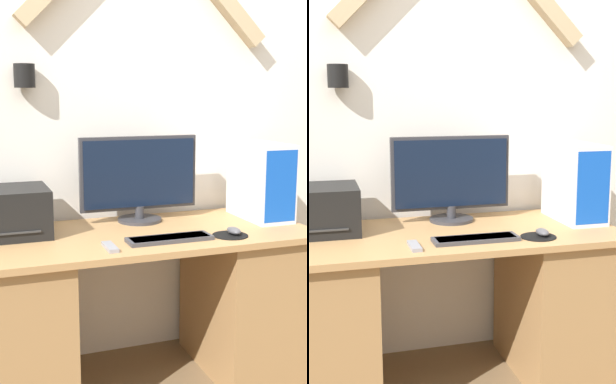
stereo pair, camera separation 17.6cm
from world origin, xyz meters
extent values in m
cube|color=white|center=(0.00, 0.76, 1.35)|extent=(6.40, 0.05, 2.70)
cylinder|color=black|center=(-0.45, 0.69, 1.50)|extent=(0.10, 0.10, 0.11)
cube|color=tan|center=(0.00, 0.35, 0.76)|extent=(1.65, 0.71, 0.03)
cube|color=#A4794B|center=(-0.58, 0.35, 0.37)|extent=(0.46, 0.65, 0.74)
cube|color=#A4794B|center=(0.58, 0.35, 0.37)|extent=(0.46, 0.65, 0.74)
cylinder|color=#333338|center=(0.08, 0.57, 0.78)|extent=(0.22, 0.22, 0.02)
cylinder|color=#333338|center=(0.08, 0.57, 0.82)|extent=(0.05, 0.05, 0.06)
cube|color=#333338|center=(0.08, 0.57, 1.02)|extent=(0.61, 0.03, 0.37)
cube|color=black|center=(0.08, 0.56, 1.02)|extent=(0.58, 0.01, 0.34)
cube|color=#3D3D42|center=(0.09, 0.17, 0.78)|extent=(0.38, 0.12, 0.02)
cube|color=#5B5B60|center=(0.09, 0.17, 0.78)|extent=(0.35, 0.10, 0.01)
cylinder|color=black|center=(0.38, 0.15, 0.77)|extent=(0.16, 0.16, 0.00)
ellipsoid|color=#4C4C51|center=(0.40, 0.16, 0.79)|extent=(0.05, 0.09, 0.03)
cube|color=white|center=(0.70, 0.43, 0.97)|extent=(0.19, 0.38, 0.39)
cube|color=blue|center=(0.70, 0.24, 0.97)|extent=(0.17, 0.01, 0.35)
cube|color=black|center=(-0.58, 0.50, 0.88)|extent=(0.39, 0.33, 0.22)
cube|color=#333333|center=(-0.58, 0.40, 0.82)|extent=(0.27, 0.15, 0.01)
cube|color=gray|center=(-0.19, 0.13, 0.78)|extent=(0.04, 0.14, 0.02)
camera|label=1|loc=(-0.75, -1.96, 1.41)|focal=50.00mm
camera|label=2|loc=(-0.58, -2.02, 1.41)|focal=50.00mm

